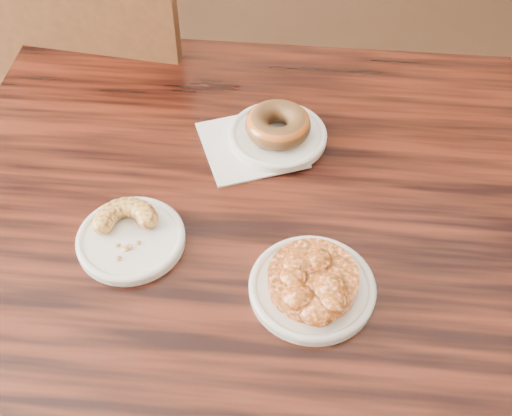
{
  "coord_description": "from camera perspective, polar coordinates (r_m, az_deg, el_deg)",
  "views": [
    {
      "loc": [
        -0.19,
        -0.86,
        1.51
      ],
      "look_at": [
        -0.1,
        -0.25,
        0.8
      ],
      "focal_mm": 45.0,
      "sensor_mm": 36.0,
      "label": 1
    }
  ],
  "objects": [
    {
      "name": "floor",
      "position": [
        1.75,
        2.11,
        -10.82
      ],
      "size": [
        5.0,
        5.0,
        0.0
      ],
      "primitive_type": "plane",
      "color": "black",
      "rests_on": "ground"
    },
    {
      "name": "cafe_table",
      "position": [
        1.29,
        -1.2,
        -12.46
      ],
      "size": [
        1.18,
        1.18,
        0.75
      ],
      "primitive_type": "cube",
      "rotation": [
        0.0,
        0.0,
        -0.24
      ],
      "color": "black",
      "rests_on": "floor"
    },
    {
      "name": "chair_far",
      "position": [
        1.69,
        -10.97,
        9.11
      ],
      "size": [
        0.59,
        0.59,
        0.9
      ],
      "primitive_type": null,
      "rotation": [
        0.0,
        0.0,
        2.79
      ],
      "color": "black",
      "rests_on": "floor"
    },
    {
      "name": "napkin",
      "position": [
        1.11,
        -0.4,
        5.63
      ],
      "size": [
        0.18,
        0.18,
        0.0
      ],
      "primitive_type": "cube",
      "rotation": [
        0.0,
        0.0,
        0.15
      ],
      "color": "white",
      "rests_on": "cafe_table"
    },
    {
      "name": "plate_donut",
      "position": [
        1.11,
        1.93,
        6.43
      ],
      "size": [
        0.17,
        0.17,
        0.01
      ],
      "primitive_type": "cylinder",
      "color": "white",
      "rests_on": "napkin"
    },
    {
      "name": "plate_cruller",
      "position": [
        0.98,
        -11.05,
        -2.77
      ],
      "size": [
        0.16,
        0.16,
        0.01
      ],
      "primitive_type": "cylinder",
      "color": "white",
      "rests_on": "cafe_table"
    },
    {
      "name": "plate_fritter",
      "position": [
        0.91,
        5.0,
        -7.09
      ],
      "size": [
        0.18,
        0.18,
        0.01
      ],
      "primitive_type": "cylinder",
      "color": "silver",
      "rests_on": "cafe_table"
    },
    {
      "name": "glazed_donut",
      "position": [
        1.09,
        1.97,
        7.42
      ],
      "size": [
        0.11,
        0.11,
        0.04
      ],
      "primitive_type": "torus",
      "color": "#8D4414",
      "rests_on": "plate_donut"
    },
    {
      "name": "apple_fritter",
      "position": [
        0.89,
        5.12,
        -6.13
      ],
      "size": [
        0.17,
        0.17,
        0.04
      ],
      "primitive_type": null,
      "color": "#412106",
      "rests_on": "plate_fritter"
    },
    {
      "name": "cruller_fragment",
      "position": [
        0.96,
        -11.23,
        -1.99
      ],
      "size": [
        0.11,
        0.11,
        0.03
      ],
      "primitive_type": null,
      "color": "#622E13",
      "rests_on": "plate_cruller"
    }
  ]
}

